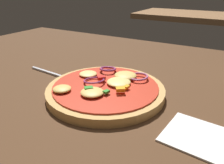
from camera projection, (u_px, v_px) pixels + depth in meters
The scene contains 5 objects.
dining_table at pixel (102, 106), 0.44m from camera, with size 1.34×0.96×0.04m.
pizza at pixel (107, 89), 0.44m from camera, with size 0.23×0.23×0.03m.
fork at pixel (60, 76), 0.53m from camera, with size 0.19×0.03×0.01m.
napkin at pixel (220, 144), 0.31m from camera, with size 0.16×0.10×0.00m.
background_table at pixel (194, 16), 1.64m from camera, with size 0.82×0.46×0.04m.
Camera 1 is at (0.21, -0.32, 0.24)m, focal length 35.51 mm.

